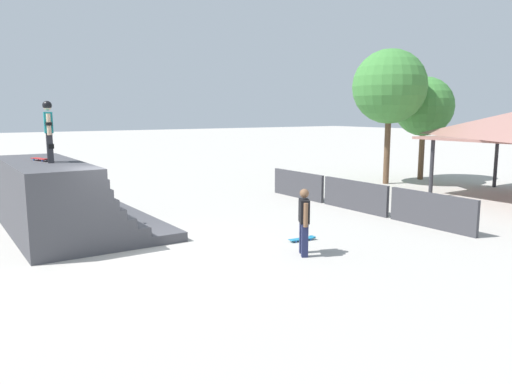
{
  "coord_description": "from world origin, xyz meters",
  "views": [
    {
      "loc": [
        11.49,
        -4.16,
        3.44
      ],
      "look_at": [
        -0.33,
        3.69,
        1.15
      ],
      "focal_mm": 35.0,
      "sensor_mm": 36.0,
      "label": 1
    }
  ],
  "objects": [
    {
      "name": "barrier_fence",
      "position": [
        -0.95,
        8.27,
        0.53
      ],
      "size": [
        9.43,
        0.12,
        1.05
      ],
      "color": "#3D3D42",
      "rests_on": "ground"
    },
    {
      "name": "tree_far_back",
      "position": [
        -4.91,
        14.27,
        4.58
      ],
      "size": [
        3.47,
        3.47,
        6.34
      ],
      "color": "brown",
      "rests_on": "ground"
    },
    {
      "name": "tree_beside_pavilion",
      "position": [
        -5.03,
        16.98,
        3.68
      ],
      "size": [
        2.96,
        2.96,
        5.18
      ],
      "color": "brown",
      "rests_on": "ground"
    },
    {
      "name": "skateboard_on_deck",
      "position": [
        -3.31,
        -1.5,
        2.14
      ],
      "size": [
        0.84,
        0.42,
        0.09
      ],
      "rotation": [
        0.0,
        0.0,
        0.28
      ],
      "color": "blue",
      "rests_on": "quarter_pipe_ramp"
    },
    {
      "name": "quarter_pipe_ramp",
      "position": [
        -3.09,
        -1.11,
        0.9
      ],
      "size": [
        5.55,
        3.89,
        2.09
      ],
      "color": "#424247",
      "rests_on": "ground"
    },
    {
      "name": "skateboard_on_ground",
      "position": [
        1.32,
        4.12,
        0.06
      ],
      "size": [
        0.26,
        0.79,
        0.09
      ],
      "rotation": [
        0.0,
        0.0,
        1.49
      ],
      "color": "blue",
      "rests_on": "ground"
    },
    {
      "name": "skater_on_deck",
      "position": [
        -2.72,
        -1.36,
        3.03
      ],
      "size": [
        0.71,
        0.28,
        1.64
      ],
      "rotation": [
        0.0,
        0.0,
        -0.16
      ],
      "color": "#2D2D33",
      "rests_on": "quarter_pipe_ramp"
    },
    {
      "name": "ground_plane",
      "position": [
        0.0,
        0.0,
        0.0
      ],
      "size": [
        160.0,
        160.0,
        0.0
      ],
      "primitive_type": "plane",
      "color": "#ADA8A0"
    },
    {
      "name": "bystander_walking",
      "position": [
        2.37,
        3.28,
        0.9
      ],
      "size": [
        0.61,
        0.42,
        1.62
      ],
      "rotation": [
        0.0,
        0.0,
        2.61
      ],
      "color": "#1E2347",
      "rests_on": "ground"
    }
  ]
}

